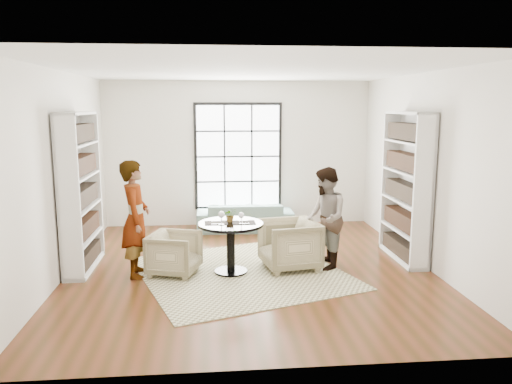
{
  "coord_description": "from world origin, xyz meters",
  "views": [
    {
      "loc": [
        -0.6,
        -7.39,
        2.49
      ],
      "look_at": [
        0.13,
        0.4,
        1.14
      ],
      "focal_mm": 35.0,
      "sensor_mm": 36.0,
      "label": 1
    }
  ],
  "objects": [
    {
      "name": "armchair_right",
      "position": [
        0.61,
        -0.04,
        0.38
      ],
      "size": [
        0.96,
        0.94,
        0.76
      ],
      "primitive_type": "imported",
      "rotation": [
        0.0,
        0.0,
        -1.4
      ],
      "color": "tan",
      "rests_on": "ground"
    },
    {
      "name": "ground",
      "position": [
        0.0,
        0.0,
        0.0
      ],
      "size": [
        6.0,
        6.0,
        0.0
      ],
      "primitive_type": "plane",
      "color": "#562814"
    },
    {
      "name": "person_right",
      "position": [
        1.16,
        -0.04,
        0.78
      ],
      "size": [
        0.63,
        0.79,
        1.57
      ],
      "primitive_type": "imported",
      "rotation": [
        0.0,
        0.0,
        -1.62
      ],
      "color": "gray",
      "rests_on": "ground"
    },
    {
      "name": "room_shell",
      "position": [
        0.0,
        0.54,
        1.26
      ],
      "size": [
        6.0,
        6.01,
        6.0
      ],
      "color": "silver",
      "rests_on": "ground"
    },
    {
      "name": "rug",
      "position": [
        -0.14,
        -0.2,
        0.01
      ],
      "size": [
        3.61,
        3.61,
        0.01
      ],
      "primitive_type": "cube",
      "rotation": [
        0.0,
        0.0,
        0.33
      ],
      "color": "beige",
      "rests_on": "ground"
    },
    {
      "name": "wine_glass_left",
      "position": [
        -0.44,
        -0.28,
        0.92
      ],
      "size": [
        0.09,
        0.09,
        0.21
      ],
      "color": "silver",
      "rests_on": "pedestal_table"
    },
    {
      "name": "person_left",
      "position": [
        -1.69,
        -0.15,
        0.86
      ],
      "size": [
        0.44,
        0.64,
        1.72
      ],
      "primitive_type": "imported",
      "rotation": [
        0.0,
        0.0,
        1.61
      ],
      "color": "gray",
      "rests_on": "ground"
    },
    {
      "name": "flower_centerpiece",
      "position": [
        -0.3,
        -0.09,
        0.88
      ],
      "size": [
        0.21,
        0.2,
        0.2
      ],
      "primitive_type": "imported",
      "rotation": [
        0.0,
        0.0,
        0.22
      ],
      "color": "gray",
      "rests_on": "pedestal_table"
    },
    {
      "name": "placemat_left",
      "position": [
        -0.51,
        -0.16,
        0.78
      ],
      "size": [
        0.35,
        0.27,
        0.01
      ],
      "primitive_type": "cube",
      "rotation": [
        0.0,
        0.0,
        0.02
      ],
      "color": "#2A2724",
      "rests_on": "pedestal_table"
    },
    {
      "name": "wine_glass_right",
      "position": [
        -0.15,
        -0.26,
        0.9
      ],
      "size": [
        0.08,
        0.08,
        0.18
      ],
      "color": "silver",
      "rests_on": "pedestal_table"
    },
    {
      "name": "pedestal_table",
      "position": [
        -0.3,
        -0.17,
        0.56
      ],
      "size": [
        0.97,
        0.97,
        0.77
      ],
      "rotation": [
        0.0,
        0.0,
        0.02
      ],
      "color": "black",
      "rests_on": "ground"
    },
    {
      "name": "armchair_left",
      "position": [
        -1.14,
        -0.15,
        0.32
      ],
      "size": [
        0.87,
        0.85,
        0.64
      ],
      "primitive_type": "imported",
      "rotation": [
        0.0,
        0.0,
        1.28
      ],
      "color": "tan",
      "rests_on": "ground"
    },
    {
      "name": "cutlery_right",
      "position": [
        -0.1,
        -0.18,
        0.79
      ],
      "size": [
        0.14,
        0.22,
        0.01
      ],
      "primitive_type": null,
      "rotation": [
        0.0,
        0.0,
        0.02
      ],
      "color": "silver",
      "rests_on": "placemat_right"
    },
    {
      "name": "cutlery_left",
      "position": [
        -0.51,
        -0.16,
        0.79
      ],
      "size": [
        0.14,
        0.22,
        0.01
      ],
      "primitive_type": null,
      "rotation": [
        0.0,
        0.0,
        0.02
      ],
      "color": "silver",
      "rests_on": "placemat_left"
    },
    {
      "name": "placemat_right",
      "position": [
        -0.1,
        -0.18,
        0.78
      ],
      "size": [
        0.35,
        0.27,
        0.01
      ],
      "primitive_type": "cube",
      "rotation": [
        0.0,
        0.0,
        0.02
      ],
      "color": "#2A2724",
      "rests_on": "pedestal_table"
    },
    {
      "name": "sofa",
      "position": [
        0.1,
        2.45,
        0.28
      ],
      "size": [
        1.94,
        0.78,
        0.56
      ],
      "primitive_type": "imported",
      "rotation": [
        0.0,
        0.0,
        3.13
      ],
      "color": "slate",
      "rests_on": "ground"
    }
  ]
}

